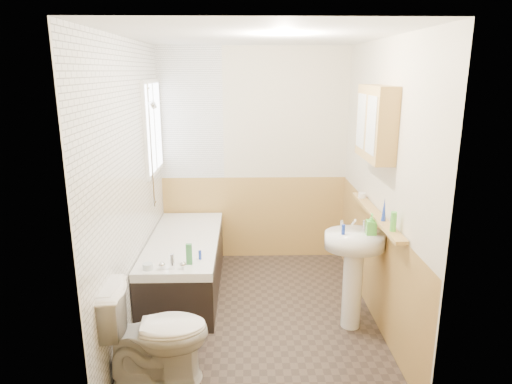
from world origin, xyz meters
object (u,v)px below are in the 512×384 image
toilet (155,333)px  pine_shelf (376,215)px  sink (354,261)px  bathtub (185,263)px  medicine_cabinet (376,123)px

toilet → pine_shelf: (1.80, 0.81, 0.63)m
toilet → pine_shelf: 2.07m
pine_shelf → sink: bearing=-150.1°
bathtub → sink: 1.77m
bathtub → sink: bearing=-25.6°
toilet → sink: size_ratio=0.78×
toilet → medicine_cabinet: size_ratio=1.13×
sink → medicine_cabinet: medicine_cabinet is taller
bathtub → toilet: (-0.03, -1.45, 0.09)m
pine_shelf → medicine_cabinet: size_ratio=2.00×
sink → medicine_cabinet: 1.20m
toilet → pine_shelf: size_ratio=0.57×
medicine_cabinet → sink: bearing=-129.3°
pine_shelf → medicine_cabinet: 0.79m
bathtub → pine_shelf: bearing=-19.8°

